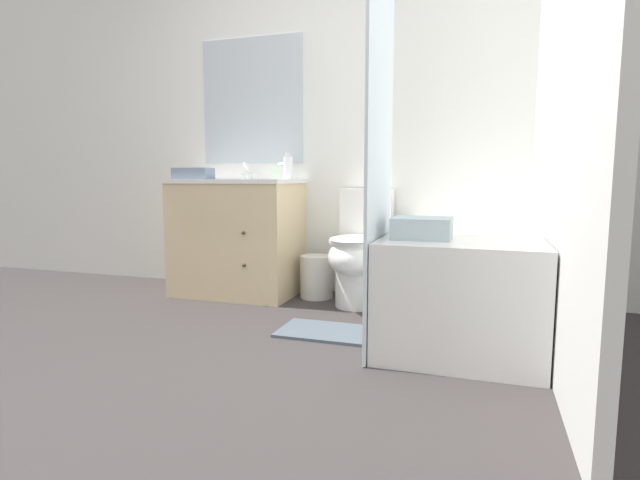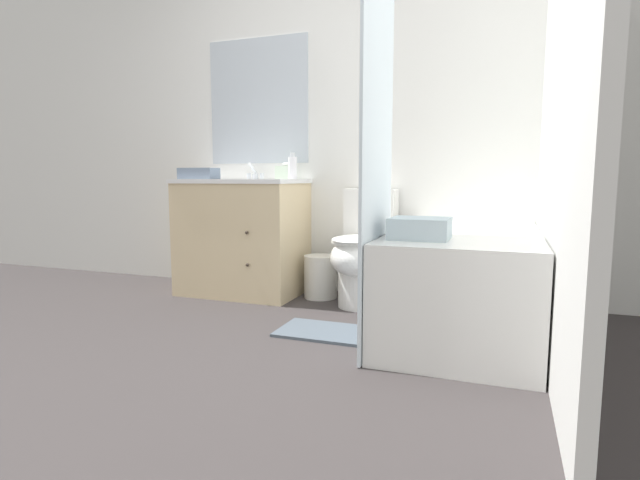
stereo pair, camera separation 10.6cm
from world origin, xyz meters
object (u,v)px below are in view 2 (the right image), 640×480
sink_faucet (255,174)px  bath_towel_folded (420,228)px  soap_dispenser (293,167)px  hand_towel_folded (199,174)px  wastebasket (320,277)px  bath_mat (328,332)px  vanity_cabinet (243,235)px  tissue_box (286,172)px  toilet (362,252)px  bathtub (464,282)px

sink_faucet → bath_towel_folded: sink_faucet is taller
soap_dispenser → bath_towel_folded: 1.42m
soap_dispenser → hand_towel_folded: size_ratio=0.68×
soap_dispenser → hand_towel_folded: soap_dispenser is taller
sink_faucet → wastebasket: sink_faucet is taller
bath_mat → sink_faucet: bearing=135.1°
vanity_cabinet → bath_mat: bearing=-37.8°
wastebasket → tissue_box: 0.80m
toilet → bathtub: size_ratio=0.55×
toilet → bathtub: bearing=-27.6°
toilet → hand_towel_folded: 1.29m
soap_dispenser → toilet: bearing=-14.8°
bathtub → bath_towel_folded: (-0.18, -0.40, 0.33)m
tissue_box → bath_towel_folded: size_ratio=0.46×
tissue_box → vanity_cabinet: bearing=-152.2°
bathtub → hand_towel_folded: bearing=171.6°
sink_faucet → wastebasket: bearing=-14.2°
vanity_cabinet → toilet: (0.92, -0.07, -0.07)m
bath_mat → bath_towel_folded: bearing=-12.4°
toilet → wastebasket: size_ratio=2.55×
bath_mat → soap_dispenser: bearing=124.8°
wastebasket → bath_mat: 0.84m
tissue_box → soap_dispenser: (0.08, -0.07, 0.03)m
vanity_cabinet → tissue_box: 0.56m
sink_faucet → hand_towel_folded: bearing=-127.1°
soap_dispenser → wastebasket: bearing=-7.3°
wastebasket → sink_faucet: bearing=165.8°
sink_faucet → hand_towel_folded: (-0.26, -0.35, 0.00)m
sink_faucet → bathtub: sink_faucet is taller
tissue_box → hand_towel_folded: size_ratio=0.46×
bathtub → bath_mat: bearing=-157.4°
tissue_box → hand_towel_folded: 0.62m
wastebasket → tissue_box: tissue_box is taller
bathtub → hand_towel_folded: hand_towel_folded is taller
bathtub → bath_mat: 0.79m
toilet → wastebasket: 0.41m
toilet → bath_mat: bearing=-90.6°
vanity_cabinet → tissue_box: size_ratio=6.99×
wastebasket → soap_dispenser: (-0.22, 0.03, 0.77)m
wastebasket → bath_towel_folded: (0.83, -0.87, 0.46)m
sink_faucet → bath_mat: (0.91, -0.91, -0.86)m
sink_faucet → bathtub: size_ratio=0.10×
sink_faucet → tissue_box: bearing=-10.2°
bath_towel_folded → bath_mat: bath_towel_folded is taller
soap_dispenser → bath_towel_folded: soap_dispenser is taller
tissue_box → soap_dispenser: bearing=-40.2°
wastebasket → hand_towel_folded: size_ratio=1.11×
vanity_cabinet → toilet: 0.93m
hand_towel_folded → bath_towel_folded: bearing=-21.8°
tissue_box → hand_towel_folded: tissue_box is taller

